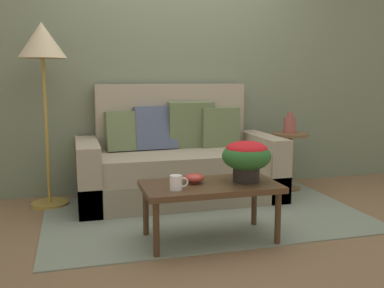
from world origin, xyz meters
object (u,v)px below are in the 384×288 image
(coffee_mug, at_px, (176,183))
(table_vase, at_px, (290,124))
(potted_plant, at_px, (246,156))
(side_table, at_px, (290,151))
(floor_lamp, at_px, (42,52))
(snack_bowl, at_px, (194,178))
(coffee_table, at_px, (210,190))
(couch, at_px, (178,163))

(coffee_mug, bearing_deg, table_vase, 40.21)
(potted_plant, height_order, coffee_mug, potted_plant)
(coffee_mug, bearing_deg, side_table, 39.73)
(floor_lamp, bearing_deg, snack_bowl, -48.05)
(side_table, relative_size, table_vase, 2.74)
(side_table, bearing_deg, floor_lamp, 178.18)
(potted_plant, height_order, table_vase, table_vase)
(snack_bowl, height_order, table_vase, table_vase)
(snack_bowl, relative_size, table_vase, 0.67)
(coffee_table, bearing_deg, table_vase, 43.38)
(floor_lamp, distance_m, coffee_mug, 1.86)
(side_table, relative_size, floor_lamp, 0.36)
(couch, height_order, side_table, couch)
(couch, distance_m, coffee_mug, 1.31)
(coffee_table, bearing_deg, coffee_mug, -158.43)
(couch, relative_size, coffee_mug, 14.88)
(couch, distance_m, floor_lamp, 1.61)
(table_vase, bearing_deg, couch, -178.88)
(table_vase, bearing_deg, potted_plant, -129.37)
(coffee_mug, xyz_separation_m, table_vase, (1.52, 1.28, 0.22))
(side_table, height_order, potted_plant, potted_plant)
(floor_lamp, bearing_deg, couch, -3.83)
(floor_lamp, height_order, table_vase, floor_lamp)
(floor_lamp, xyz_separation_m, coffee_mug, (0.90, -1.34, -0.93))
(snack_bowl, bearing_deg, floor_lamp, 131.95)
(couch, bearing_deg, table_vase, 1.12)
(potted_plant, bearing_deg, coffee_mug, -169.48)
(floor_lamp, bearing_deg, table_vase, -1.37)
(coffee_table, relative_size, coffee_mug, 7.59)
(snack_bowl, bearing_deg, coffee_mug, -137.25)
(couch, height_order, snack_bowl, couch)
(coffee_table, bearing_deg, floor_lamp, 133.51)
(coffee_table, xyz_separation_m, side_table, (1.25, 1.16, 0.04))
(coffee_mug, bearing_deg, coffee_table, 21.57)
(coffee_table, height_order, snack_bowl, snack_bowl)
(coffee_table, relative_size, snack_bowl, 6.64)
(side_table, distance_m, potted_plant, 1.53)
(coffee_mug, relative_size, snack_bowl, 0.87)
(potted_plant, bearing_deg, floor_lamp, 139.35)
(coffee_mug, bearing_deg, couch, 75.88)
(side_table, bearing_deg, coffee_mug, -140.27)
(coffee_mug, height_order, table_vase, table_vase)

